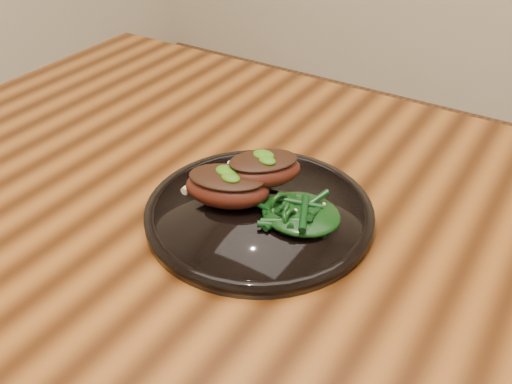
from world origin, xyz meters
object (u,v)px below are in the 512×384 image
Objects in this scene: plate at (259,212)px; greens_heap at (301,209)px; desk at (368,283)px; lamb_chop_front at (227,186)px.

greens_heap reaches higher than plate.
desk is 12.35× the size of lamb_chop_front.
desk is 5.34× the size of plate.
greens_heap is at bearing -153.87° from desk.
lamb_chop_front is 0.10m from greens_heap.
plate is 2.92× the size of greens_heap.
lamb_chop_front reaches higher than greens_heap.
lamb_chop_front is at bearing -171.10° from greens_heap.
desk is at bearing 17.18° from lamb_chop_front.
lamb_chop_front reaches higher than desk.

